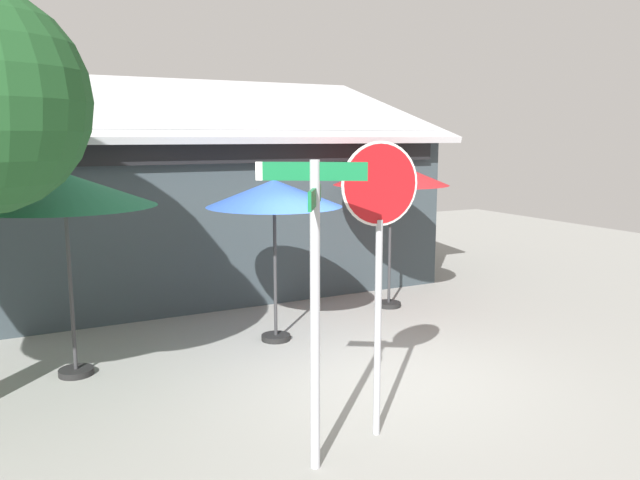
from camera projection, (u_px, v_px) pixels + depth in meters
ground_plane at (375, 377)px, 8.17m from camera, size 28.00×28.00×0.10m
cafe_building at (196, 205)px, 12.77m from camera, size 9.45×4.83×4.38m
street_sign_post at (314, 282)px, 5.55m from camera, size 0.84×0.79×2.85m
stop_sign at (379, 232)px, 6.15m from camera, size 0.83×0.09×3.01m
patio_umbrella_forest_green_left at (64, 191)px, 7.72m from camera, size 2.24×2.24×2.68m
patio_umbrella_royal_blue_center at (274, 195)px, 9.14m from camera, size 2.00×2.00×2.50m
patio_umbrella_crimson_right at (391, 175)px, 10.99m from camera, size 2.04×2.04×2.69m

